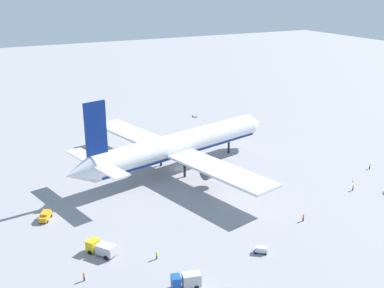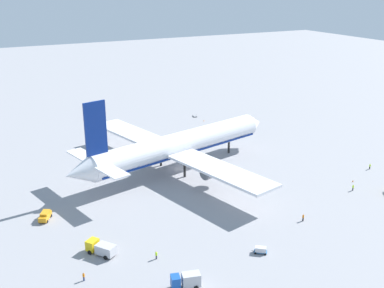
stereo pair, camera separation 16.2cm
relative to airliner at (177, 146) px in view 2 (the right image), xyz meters
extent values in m
plane|color=gray|center=(1.20, 0.21, -7.47)|extent=(600.00, 600.00, 0.00)
cylinder|color=white|center=(1.20, 0.21, 0.20)|extent=(58.31, 20.73, 7.18)
cone|color=white|center=(32.30, 7.76, 0.20)|extent=(7.24, 8.19, 7.04)
cone|color=white|center=(-30.60, -7.52, 0.20)|extent=(8.59, 8.32, 6.82)
cube|color=navy|center=(-25.17, -6.20, 10.68)|extent=(5.95, 1.90, 13.78)
cube|color=white|center=(-27.25, 0.27, 1.64)|extent=(6.96, 12.11, 0.36)
cube|color=white|center=(-24.05, -12.90, 1.64)|extent=(6.96, 12.11, 0.36)
cube|color=white|center=(-6.38, 19.09, -0.88)|extent=(16.56, 34.29, 0.70)
cylinder|color=slate|center=(-4.24, 14.50, -3.27)|extent=(6.09, 5.21, 4.08)
cube|color=white|center=(3.12, -20.05, -0.88)|extent=(16.56, 34.29, 0.70)
cylinder|color=slate|center=(2.92, -14.99, -3.09)|extent=(5.32, 4.71, 3.73)
cylinder|color=black|center=(21.02, 5.02, -5.43)|extent=(0.70, 0.70, 4.08)
cylinder|color=black|center=(-2.95, 4.95, -5.43)|extent=(0.70, 0.70, 4.08)
cylinder|color=black|center=(-0.31, -5.91, -5.43)|extent=(0.70, 0.70, 4.08)
cube|color=navy|center=(1.20, 0.21, -1.78)|extent=(55.96, 19.83, 0.50)
cube|color=#194CA5|center=(-24.56, -51.23, -5.86)|extent=(2.08, 2.42, 2.32)
cube|color=#B2B2B7|center=(-21.75, -51.95, -5.81)|extent=(3.74, 2.85, 2.42)
cube|color=black|center=(-25.11, -51.09, -5.28)|extent=(0.51, 1.71, 1.02)
cylinder|color=black|center=(-24.14, -50.26, -7.02)|extent=(0.95, 0.51, 0.90)
cylinder|color=black|center=(-21.33, -53.14, -7.02)|extent=(0.95, 0.51, 0.90)
cylinder|color=black|center=(-20.82, -51.12, -7.02)|extent=(0.95, 0.51, 0.90)
cube|color=yellow|center=(-34.43, -31.96, -5.92)|extent=(3.12, 2.98, 2.20)
cube|color=#B2B2B7|center=(-32.46, -34.78, -6.04)|extent=(4.29, 4.65, 1.96)
cube|color=black|center=(-34.82, -31.42, -5.37)|extent=(1.75, 1.26, 0.97)
cylinder|color=black|center=(-35.34, -32.83, -7.02)|extent=(0.76, 0.91, 0.90)
cylinder|color=black|center=(-33.31, -31.41, -7.02)|extent=(0.76, 0.91, 0.90)
cylinder|color=black|center=(-33.00, -36.17, -7.02)|extent=(0.76, 0.91, 0.90)
cylinder|color=black|center=(-30.97, -34.75, -7.02)|extent=(0.76, 0.91, 0.90)
cube|color=orange|center=(-40.61, -13.67, -6.60)|extent=(3.74, 4.70, 1.10)
cube|color=orange|center=(-40.51, -13.48, -5.77)|extent=(2.81, 3.24, 0.55)
cylinder|color=black|center=(-40.51, -15.38, -7.15)|extent=(0.50, 0.67, 0.64)
cylinder|color=black|center=(-42.12, -14.47, -7.15)|extent=(0.50, 0.67, 0.64)
cylinder|color=black|center=(-39.10, -12.87, -7.15)|extent=(0.50, 0.67, 0.64)
cylinder|color=black|center=(-40.72, -11.97, -7.15)|extent=(0.50, 0.67, 0.64)
cube|color=gray|center=(30.93, 47.86, -7.19)|extent=(2.18, 2.91, 0.15)
cylinder|color=#333338|center=(30.40, 46.35, -7.19)|extent=(0.27, 0.59, 0.08)
cylinder|color=black|center=(31.27, 46.70, -7.27)|extent=(0.25, 0.42, 0.40)
cylinder|color=black|center=(29.94, 47.16, -7.27)|extent=(0.25, 0.42, 0.40)
cylinder|color=black|center=(31.91, 48.55, -7.27)|extent=(0.25, 0.42, 0.40)
cylinder|color=black|center=(30.59, 49.02, -7.27)|extent=(0.25, 0.42, 0.40)
cube|color=#26598C|center=(-3.84, -48.37, -7.19)|extent=(2.96, 2.74, 0.15)
cylinder|color=#333338|center=(-5.13, -47.36, -7.19)|extent=(0.52, 0.43, 0.08)
cube|color=silver|center=(-3.84, -48.37, -6.62)|extent=(2.54, 2.37, 0.99)
cylinder|color=black|center=(-5.07, -48.30, -7.27)|extent=(0.39, 0.34, 0.40)
cylinder|color=black|center=(-4.21, -47.19, -7.27)|extent=(0.39, 0.34, 0.40)
cylinder|color=black|center=(-3.48, -49.54, -7.27)|extent=(0.39, 0.34, 0.40)
cylinder|color=black|center=(-2.62, -48.44, -7.27)|extent=(0.39, 0.34, 0.40)
cylinder|color=black|center=(12.79, -41.72, -7.04)|extent=(0.45, 0.45, 0.86)
cylinder|color=orange|center=(12.79, -41.72, -6.29)|extent=(0.56, 0.56, 0.64)
sphere|color=tan|center=(12.79, -41.72, -5.85)|extent=(0.23, 0.23, 0.23)
cylinder|color=black|center=(51.14, -25.89, -7.06)|extent=(0.44, 0.44, 0.82)
cylinder|color=#B2F219|center=(51.14, -25.89, -6.35)|extent=(0.55, 0.55, 0.61)
sphere|color=#8C6647|center=(51.14, -25.89, -5.93)|extent=(0.22, 0.22, 0.22)
cylinder|color=navy|center=(-38.73, -41.06, -7.04)|extent=(0.42, 0.42, 0.85)
cylinder|color=orange|center=(-38.73, -41.06, -6.30)|extent=(0.53, 0.53, 0.64)
sphere|color=#8C6647|center=(-38.73, -41.06, -5.87)|extent=(0.23, 0.23, 0.23)
cylinder|color=#3F3F47|center=(35.54, -34.68, -7.06)|extent=(0.37, 0.37, 0.82)
cylinder|color=#B2F219|center=(35.54, -34.68, -6.34)|extent=(0.46, 0.46, 0.62)
sphere|color=#8C6647|center=(35.54, -34.68, -5.92)|extent=(0.22, 0.22, 0.22)
cylinder|color=#3F3F47|center=(-23.83, -40.63, -7.04)|extent=(0.36, 0.36, 0.86)
cylinder|color=#B2F219|center=(-23.83, -40.63, -6.28)|extent=(0.46, 0.46, 0.65)
sphere|color=tan|center=(-23.83, -40.63, -5.84)|extent=(0.23, 0.23, 0.23)
cone|color=orange|center=(39.81, -30.51, -7.19)|extent=(0.36, 0.36, 0.55)
cone|color=orange|center=(31.10, 40.39, -7.19)|extent=(0.36, 0.36, 0.55)
camera|label=1|loc=(-54.65, -116.12, 45.82)|focal=43.79mm
camera|label=2|loc=(-54.51, -116.19, 45.82)|focal=43.79mm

